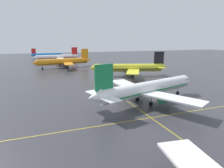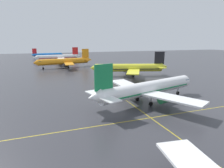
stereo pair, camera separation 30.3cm
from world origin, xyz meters
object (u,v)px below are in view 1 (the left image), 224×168
(airliner_far_right_stand, at_px, (57,57))
(airliner_second_row, at_px, (148,88))
(airliner_far_left_stand, at_px, (64,61))
(airliner_third_row, at_px, (129,68))
(airliner_distant_taxiway, at_px, (47,55))

(airliner_far_right_stand, bearing_deg, airliner_second_row, -82.38)
(airliner_second_row, distance_m, airliner_far_right_stand, 123.80)
(airliner_second_row, bearing_deg, airliner_far_left_stand, 100.05)
(airliner_third_row, bearing_deg, airliner_far_left_stand, 123.17)
(airliner_third_row, xyz_separation_m, airliner_distant_taxiway, (-37.65, 123.51, -0.84))
(airliner_distant_taxiway, bearing_deg, airliner_far_left_stand, -83.48)
(airliner_second_row, height_order, airliner_distant_taxiway, airliner_second_row)
(airliner_second_row, height_order, airliner_far_left_stand, airliner_second_row)
(airliner_second_row, relative_size, airliner_distant_taxiway, 1.24)
(airliner_third_row, distance_m, airliner_far_right_stand, 86.43)
(airliner_far_right_stand, bearing_deg, airliner_far_left_stand, -87.99)
(airliner_second_row, height_order, airliner_far_right_stand, airliner_second_row)
(airliner_far_right_stand, relative_size, airliner_distant_taxiway, 1.21)
(airliner_third_row, distance_m, airliner_far_left_stand, 52.14)
(airliner_second_row, xyz_separation_m, airliner_distant_taxiway, (-24.22, 165.10, -0.86))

